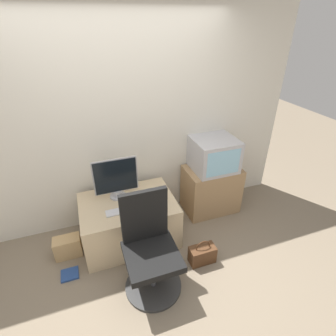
# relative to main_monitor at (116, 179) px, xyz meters

# --- Properties ---
(ground_plane) EXTENTS (12.00, 12.00, 0.00)m
(ground_plane) POSITION_rel_main_monitor_xyz_m (0.16, -0.99, -0.80)
(ground_plane) COLOR #7F705B
(wall_back) EXTENTS (4.40, 0.05, 2.60)m
(wall_back) POSITION_rel_main_monitor_xyz_m (0.16, 0.34, 0.50)
(wall_back) COLOR silver
(wall_back) RESTS_ON ground_plane
(desk) EXTENTS (1.08, 0.76, 0.55)m
(desk) POSITION_rel_main_monitor_xyz_m (0.08, -0.15, -0.52)
(desk) COLOR #CCB289
(desk) RESTS_ON ground_plane
(side_stand) EXTENTS (0.72, 0.47, 0.65)m
(side_stand) POSITION_rel_main_monitor_xyz_m (1.27, 0.05, -0.47)
(side_stand) COLOR #A37F56
(side_stand) RESTS_ON ground_plane
(main_monitor) EXTENTS (0.50, 0.18, 0.50)m
(main_monitor) POSITION_rel_main_monitor_xyz_m (0.00, 0.00, 0.00)
(main_monitor) COLOR #B2B2B7
(main_monitor) RESTS_ON desk
(keyboard) EXTENTS (0.36, 0.11, 0.01)m
(keyboard) POSITION_rel_main_monitor_xyz_m (-0.00, -0.29, -0.24)
(keyboard) COLOR silver
(keyboard) RESTS_ON desk
(mouse) EXTENTS (0.06, 0.03, 0.03)m
(mouse) POSITION_rel_main_monitor_xyz_m (0.25, -0.27, -0.23)
(mouse) COLOR #4C4C51
(mouse) RESTS_ON desk
(crt_tv) EXTENTS (0.54, 0.52, 0.42)m
(crt_tv) POSITION_rel_main_monitor_xyz_m (1.27, 0.06, 0.06)
(crt_tv) COLOR #B7B7BC
(crt_tv) RESTS_ON side_stand
(office_chair) EXTENTS (0.57, 0.57, 1.03)m
(office_chair) POSITION_rel_main_monitor_xyz_m (0.15, -0.83, -0.37)
(office_chair) COLOR #333333
(office_chair) RESTS_ON ground_plane
(cardboard_box_lower) EXTENTS (0.29, 0.17, 0.24)m
(cardboard_box_lower) POSITION_rel_main_monitor_xyz_m (-0.64, -0.17, -0.67)
(cardboard_box_lower) COLOR tan
(cardboard_box_lower) RESTS_ON ground_plane
(handbag) EXTENTS (0.29, 0.15, 0.31)m
(handbag) POSITION_rel_main_monitor_xyz_m (0.75, -0.77, -0.69)
(handbag) COLOR #4C2D19
(handbag) RESTS_ON ground_plane
(book) EXTENTS (0.18, 0.16, 0.02)m
(book) POSITION_rel_main_monitor_xyz_m (-0.65, -0.47, -0.78)
(book) COLOR navy
(book) RESTS_ON ground_plane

